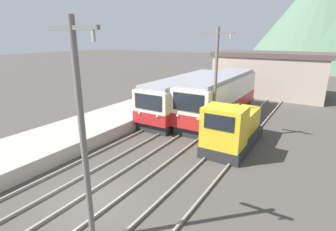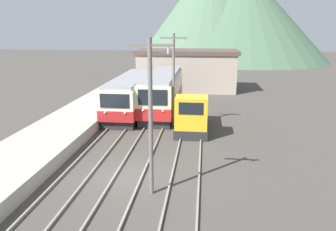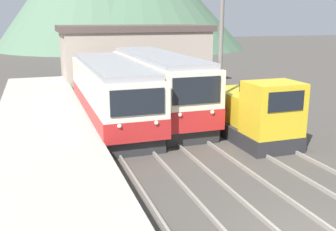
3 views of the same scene
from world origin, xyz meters
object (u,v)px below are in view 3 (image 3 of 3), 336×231
at_px(shunting_locomotive, 253,115).
at_px(catenary_mast_mid, 221,56).
at_px(commuter_train_center, 157,88).
at_px(commuter_train_left, 111,95).

bearing_deg(shunting_locomotive, catenary_mast_mid, 159.77).
bearing_deg(shunting_locomotive, commuter_train_center, 118.28).
relative_size(commuter_train_left, catenary_mast_mid, 1.63).
bearing_deg(catenary_mast_mid, shunting_locomotive, -20.23).
xyz_separation_m(commuter_train_left, shunting_locomotive, (5.80, -5.02, -0.38)).
relative_size(commuter_train_left, shunting_locomotive, 2.09).
height_order(commuter_train_left, shunting_locomotive, commuter_train_left).
distance_m(shunting_locomotive, catenary_mast_mid, 3.19).
relative_size(commuter_train_center, catenary_mast_mid, 1.62).
xyz_separation_m(commuter_train_center, catenary_mast_mid, (1.51, -5.03, 2.26)).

